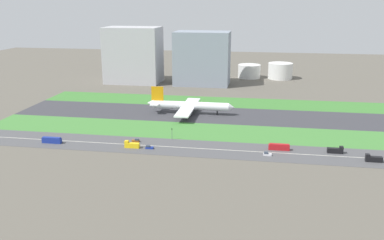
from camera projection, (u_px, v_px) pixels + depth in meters
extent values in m
plane|color=#5B564C|center=(207.00, 115.00, 303.99)|extent=(800.00, 800.00, 0.00)
cube|color=#38383D|center=(207.00, 115.00, 303.98)|extent=(280.00, 46.00, 0.10)
cube|color=#3D7A33|center=(213.00, 102.00, 342.85)|extent=(280.00, 36.00, 0.10)
cube|color=#427F38|center=(198.00, 131.00, 265.11)|extent=(280.00, 36.00, 0.10)
cube|color=#4C4C4F|center=(190.00, 148.00, 234.77)|extent=(280.00, 28.00, 0.10)
cube|color=silver|center=(190.00, 148.00, 234.75)|extent=(266.00, 0.50, 0.01)
cylinder|color=white|center=(191.00, 106.00, 304.12)|extent=(56.00, 6.00, 6.00)
cone|color=white|center=(232.00, 107.00, 299.36)|extent=(4.00, 5.70, 5.70)
cone|color=white|center=(150.00, 103.00, 308.73)|extent=(5.00, 5.40, 5.40)
cube|color=orange|center=(157.00, 94.00, 305.88)|extent=(9.00, 0.80, 11.00)
cube|color=white|center=(156.00, 103.00, 307.97)|extent=(6.00, 16.00, 0.60)
cube|color=white|center=(191.00, 102.00, 318.99)|extent=(10.00, 26.00, 1.00)
cylinder|color=gray|center=(191.00, 107.00, 313.75)|extent=(5.00, 3.20, 3.20)
cube|color=white|center=(184.00, 112.00, 290.54)|extent=(10.00, 26.00, 1.00)
cylinder|color=gray|center=(187.00, 113.00, 296.68)|extent=(5.00, 3.20, 3.20)
cylinder|color=black|center=(217.00, 113.00, 302.28)|extent=(1.00, 1.00, 3.20)
cylinder|color=black|center=(186.00, 110.00, 309.34)|extent=(1.00, 1.00, 3.20)
cylinder|color=black|center=(185.00, 113.00, 302.70)|extent=(1.00, 1.00, 3.20)
cube|color=silver|center=(267.00, 155.00, 222.96)|extent=(4.40, 1.80, 1.10)
cube|color=#333D4C|center=(266.00, 153.00, 222.81)|extent=(2.20, 1.66, 0.90)
cube|color=navy|center=(52.00, 141.00, 242.45)|extent=(11.60, 2.50, 3.00)
cube|color=navy|center=(51.00, 138.00, 241.99)|extent=(10.80, 2.30, 0.50)
cube|color=brown|center=(136.00, 141.00, 244.61)|extent=(4.40, 1.80, 1.10)
cube|color=#333D4C|center=(137.00, 139.00, 244.21)|extent=(2.20, 1.66, 0.90)
cube|color=#B2191E|center=(279.00, 147.00, 231.17)|extent=(11.60, 2.50, 3.00)
cube|color=#B2191E|center=(279.00, 144.00, 230.67)|extent=(10.80, 2.30, 0.50)
cube|color=yellow|center=(132.00, 145.00, 234.73)|extent=(8.40, 2.50, 2.80)
cube|color=yellow|center=(127.00, 142.00, 234.69)|extent=(2.00, 2.30, 1.20)
cube|color=black|center=(335.00, 151.00, 226.42)|extent=(8.40, 2.50, 2.80)
cube|color=black|center=(341.00, 147.00, 225.37)|extent=(2.00, 2.30, 1.20)
cube|color=black|center=(374.00, 159.00, 214.13)|extent=(8.40, 2.50, 2.80)
cube|color=black|center=(368.00, 155.00, 214.09)|extent=(2.00, 2.30, 1.20)
cube|color=navy|center=(150.00, 148.00, 233.36)|extent=(4.40, 1.80, 1.10)
cube|color=#333D4C|center=(148.00, 146.00, 233.21)|extent=(2.20, 1.66, 0.90)
cylinder|color=#4C4C51|center=(172.00, 135.00, 248.31)|extent=(0.24, 0.24, 6.00)
cube|color=black|center=(172.00, 129.00, 247.31)|extent=(0.36, 0.36, 1.20)
sphere|color=#19D826|center=(172.00, 129.00, 247.04)|extent=(0.24, 0.24, 0.24)
cube|color=#B2B2B7|center=(133.00, 55.00, 418.69)|extent=(54.54, 35.64, 55.59)
cube|color=gray|center=(202.00, 58.00, 408.03)|extent=(53.57, 33.59, 52.00)
cylinder|color=silver|center=(249.00, 71.00, 448.71)|extent=(24.08, 24.08, 14.34)
cylinder|color=silver|center=(280.00, 71.00, 443.13)|extent=(25.65, 25.65, 16.87)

